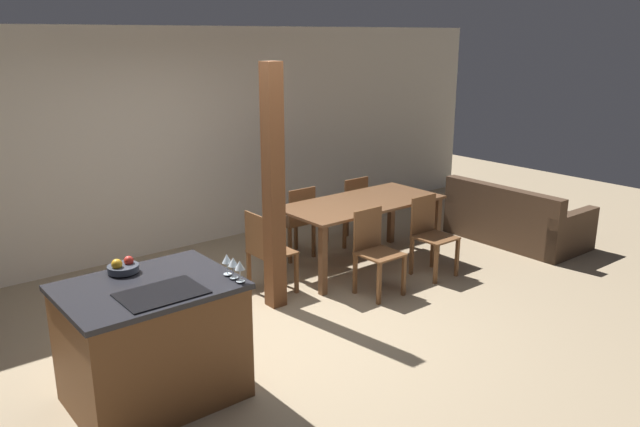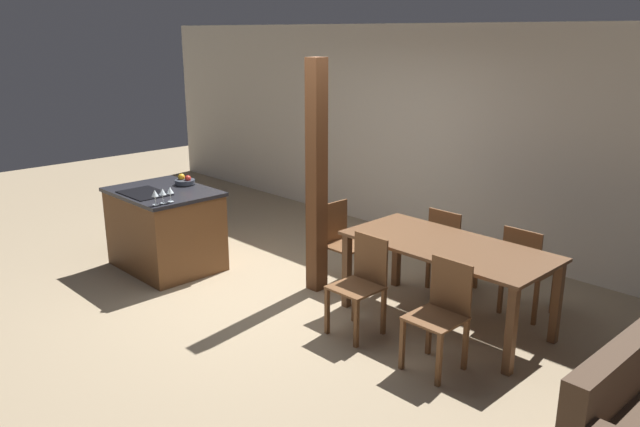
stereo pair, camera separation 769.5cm
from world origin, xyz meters
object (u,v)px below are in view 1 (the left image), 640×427
wine_glass_middle (233,262)px  dining_chair_near_left (375,250)px  wine_glass_near (240,266)px  timber_post (273,190)px  fruit_bowl (123,267)px  dining_chair_far_right (350,208)px  dining_table (361,210)px  dining_chair_near_right (430,234)px  dining_chair_head_end (266,251)px  kitchen_island (152,342)px  couch (515,222)px  wine_glass_far (227,259)px  dining_chair_far_left (296,221)px

wine_glass_middle → dining_chair_near_left: bearing=18.6°
wine_glass_near → timber_post: size_ratio=0.07×
fruit_bowl → dining_chair_far_right: fruit_bowl is taller
dining_table → dining_chair_near_right: size_ratio=2.14×
fruit_bowl → timber_post: 1.77m
dining_chair_head_end → dining_chair_near_right: bearing=-111.2°
wine_glass_near → dining_chair_near_right: (2.95, 0.79, -0.57)m
kitchen_island → couch: bearing=5.3°
dining_chair_far_right → timber_post: bearing=27.6°
wine_glass_far → dining_chair_near_left: bearing=16.4°
dining_chair_near_right → dining_chair_far_right: bearing=90.0°
fruit_bowl → dining_chair_near_left: bearing=1.9°
dining_chair_near_right → timber_post: (-1.83, 0.39, 0.72)m
kitchen_island → fruit_bowl: 0.59m
couch → wine_glass_middle: bearing=100.1°
dining_table → fruit_bowl: bearing=-166.2°
dining_table → couch: bearing=-15.5°
fruit_bowl → dining_chair_near_left: 2.72m
dining_chair_near_right → couch: bearing=2.4°
dining_chair_head_end → dining_chair_far_left: bearing=-52.8°
dining_chair_far_left → dining_chair_far_right: size_ratio=1.00×
wine_glass_near → dining_chair_far_right: (2.95, 2.14, -0.57)m
wine_glass_near → wine_glass_middle: same height
kitchen_island → wine_glass_middle: size_ratio=7.69×
wine_glass_middle → dining_table: wine_glass_middle is taller
wine_glass_far → dining_chair_far_left: size_ratio=0.18×
dining_table → couch: 2.29m
dining_chair_near_left → dining_chair_head_end: bearing=142.8°
wine_glass_middle → couch: (4.70, 0.78, -0.77)m
wine_glass_middle → dining_chair_far_left: wine_glass_middle is taller
wine_glass_middle → fruit_bowl: bearing=132.7°
kitchen_island → dining_chair_head_end: (1.74, 1.08, 0.01)m
wine_glass_far → couch: wine_glass_far is taller
wine_glass_far → dining_table: size_ratio=0.08×
dining_table → dining_chair_far_right: size_ratio=2.14×
dining_chair_near_left → dining_chair_near_right: same height
dining_chair_head_end → couch: (3.48, -0.60, -0.21)m
dining_table → timber_post: timber_post is taller
timber_post → kitchen_island: bearing=-154.1°
wine_glass_near → dining_chair_near_left: 2.32m
dining_chair_head_end → couch: dining_chair_head_end is taller
kitchen_island → dining_table: 3.24m
dining_table → couch: size_ratio=1.11×
dining_chair_near_left → timber_post: timber_post is taller
kitchen_island → fruit_bowl: fruit_bowl is taller
fruit_bowl → wine_glass_near: bearing=-51.0°
kitchen_island → dining_chair_near_left: (2.63, 0.41, 0.01)m
fruit_bowl → kitchen_island: bearing=-81.6°
timber_post → dining_chair_near_left: bearing=-21.8°
dining_chair_head_end → wine_glass_near: bearing=140.5°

